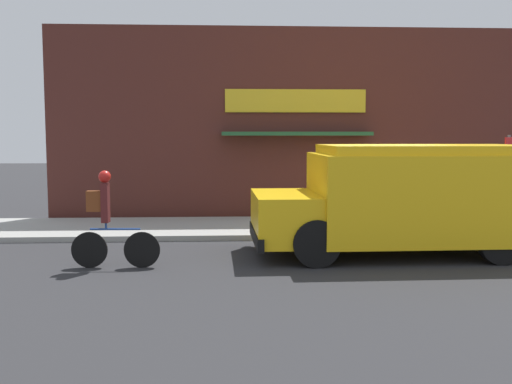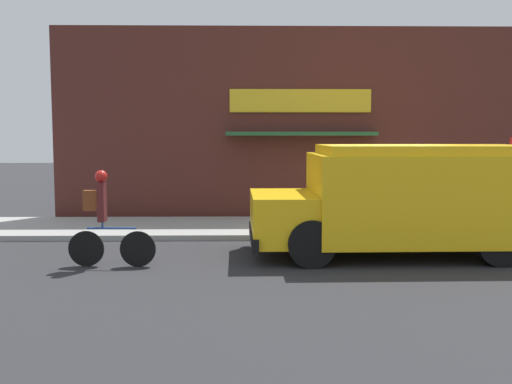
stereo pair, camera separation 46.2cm
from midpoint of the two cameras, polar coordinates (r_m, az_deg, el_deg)
name	(u,v)px [view 1 (the left image)]	position (r m, az deg, el deg)	size (l,w,h in m)	color
ground_plane	(380,240)	(13.61, 10.81, -4.47)	(70.00, 70.00, 0.00)	#2B2B2D
sidewalk	(365,226)	(15.03, 9.45, -3.25)	(28.00, 2.99, 0.12)	#999993
storefront	(349,124)	(16.66, 8.08, 6.41)	(16.41, 0.80, 5.21)	#4C231E
school_bus	(407,197)	(11.93, 13.09, -0.48)	(5.48, 2.83, 2.13)	yellow
cyclist	(108,220)	(10.84, -15.10, -2.62)	(1.56, 0.22, 1.72)	black
stop_sign_post	(508,166)	(15.10, 22.11, 2.30)	(0.45, 0.45, 2.19)	slate
trash_bin	(354,203)	(16.07, 8.52, -1.09)	(0.64, 0.64, 0.75)	#38383D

